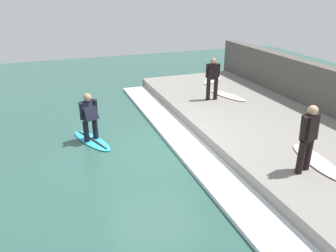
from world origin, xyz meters
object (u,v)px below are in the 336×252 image
Objects in this scene: surfer_waiting_near at (308,135)px; surfer_waiting_far at (213,77)px; surfboard_waiting_near at (317,161)px; surfboard_waiting_far at (228,95)px; surfboard_spare at (212,80)px; surfboard_riding at (92,140)px; surfer_riding at (89,115)px.

surfer_waiting_near is 1.03× the size of surfer_waiting_far.
surfboard_waiting_near is at bearing 18.23° from surfer_waiting_near.
surfboard_waiting_far and surfboard_spare have the same top height.
surfer_waiting_near is 0.88× the size of surfboard_waiting_far.
surfer_riding is (0.00, 0.00, 0.82)m from surfboard_riding.
surfboard_spare is (5.91, 3.68, -0.44)m from surfer_riding.
surfer_riding is 0.93× the size of surfer_waiting_far.
surfer_waiting_near is at bearing -94.47° from surfer_waiting_far.
surfer_waiting_near reaches higher than surfer_riding.
surfboard_riding is at bearing -90.00° from surfer_riding.
surfer_waiting_near reaches higher than surfboard_spare.
surfer_waiting_near is (4.23, -4.06, 0.43)m from surfer_riding.
surfer_riding is 5.61m from surfboard_waiting_far.
surfer_waiting_far is at bearing -117.78° from surfboard_spare.
surfboard_waiting_far is at bearing 14.80° from surfer_riding.
surfboard_spare reaches higher than surfboard_riding.
surfboard_waiting_far is (5.41, 1.43, 0.39)m from surfboard_riding.
surfboard_waiting_near reaches higher than surfboard_riding.
surfer_waiting_far is (4.64, 1.29, 0.40)m from surfer_riding.
surfer_waiting_near is at bearing -43.86° from surfboard_riding.
surfboard_riding is 1.25× the size of surfer_waiting_far.
surfer_waiting_far is (4.64, 1.29, 1.23)m from surfboard_riding.
surfboard_riding is 1.22× the size of surfer_waiting_near.
surfboard_waiting_far is at bearing 14.80° from surfboard_riding.
surfer_waiting_near reaches higher than surfboard_riding.
surfboard_waiting_far is at bearing 77.81° from surfer_waiting_near.
surfboard_riding is at bearing -165.20° from surfboard_waiting_far.
surfboard_waiting_far is 2.31m from surfboard_spare.
surfboard_riding is 0.82m from surfer_riding.
surfer_riding is at bearing 136.14° from surfer_waiting_near.
surfboard_spare is (1.68, 7.75, -0.86)m from surfer_waiting_near.
surfboard_spare is at bearing 62.22° from surfer_waiting_far.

